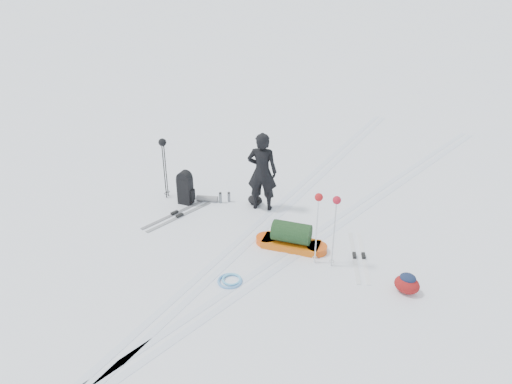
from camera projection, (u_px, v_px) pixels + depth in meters
ground at (253, 233)px, 10.87m from camera, size 200.00×200.00×0.00m
ski_tracks at (298, 224)px, 11.21m from camera, size 3.38×17.97×0.01m
skier at (262, 172)px, 11.44m from camera, size 0.82×0.68×1.91m
pulk_sled at (291, 238)px, 10.29m from camera, size 1.58×0.82×0.58m
expedition_rucksack at (188, 188)px, 11.94m from camera, size 0.82×0.69×0.85m
ski_poles_black at (163, 150)px, 11.82m from camera, size 0.19×0.22×1.54m
ski_poles_silver at (327, 207)px, 9.27m from camera, size 0.48×0.24×1.55m
touring_skis_grey at (177, 215)px, 11.56m from camera, size 0.56×1.88×0.07m
touring_skis_white at (359, 257)px, 10.07m from camera, size 1.13×1.72×0.07m
rope_coil at (230, 280)px, 9.35m from camera, size 0.59×0.59×0.06m
small_daypack at (407, 283)px, 9.01m from camera, size 0.53×0.44×0.40m
thermos_pair at (225, 197)px, 12.08m from camera, size 0.21×0.23×0.28m
stuff_sack at (255, 200)px, 12.00m from camera, size 0.43×0.36×0.23m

